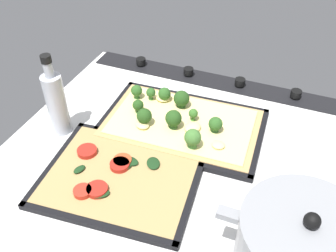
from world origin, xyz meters
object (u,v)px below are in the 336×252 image
baking_tray_back (121,178)px  baking_tray_front (182,126)px  cooking_pot (299,252)px  veggie_pizza_back (119,175)px  broccoli_pizza (179,120)px  oil_bottle (56,102)px

baking_tray_back → baking_tray_front: bearing=-106.3°
baking_tray_front → cooking_pot: (-29.26, 28.37, 6.37)cm
baking_tray_front → veggie_pizza_back: size_ratio=1.26×
baking_tray_front → broccoli_pizza: (0.75, 0.03, 1.61)cm
broccoli_pizza → baking_tray_back: bearing=75.6°
veggie_pizza_back → oil_bottle: 22.55cm
baking_tray_front → veggie_pizza_back: 21.18cm
baking_tray_front → cooking_pot: cooking_pot is taller
baking_tray_back → cooking_pot: (-35.16, 8.24, 6.37)cm
baking_tray_front → baking_tray_back: bearing=73.7°
baking_tray_front → veggie_pizza_back: bearing=72.6°
baking_tray_front → cooking_pot: bearing=135.9°
oil_bottle → baking_tray_front: bearing=-156.1°
oil_bottle → veggie_pizza_back: bearing=156.0°
baking_tray_front → broccoli_pizza: broccoli_pizza is taller
baking_tray_back → veggie_pizza_back: (0.45, 0.06, 0.72)cm
cooking_pot → broccoli_pizza: bearing=-43.4°
baking_tray_front → oil_bottle: size_ratio=1.94×
veggie_pizza_back → cooking_pot: 36.97cm
cooking_pot → oil_bottle: 57.70cm
baking_tray_front → broccoli_pizza: bearing=2.6°
cooking_pot → oil_bottle: (55.15, -16.90, 1.45)cm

